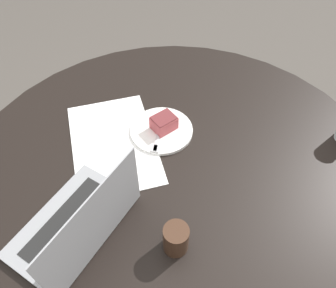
% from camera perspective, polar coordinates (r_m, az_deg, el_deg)
% --- Properties ---
extents(ground_plane, '(12.00, 12.00, 0.00)m').
position_cam_1_polar(ground_plane, '(1.69, 0.81, -19.95)').
color(ground_plane, '#4C4742').
extents(dining_table, '(1.39, 1.39, 0.75)m').
position_cam_1_polar(dining_table, '(1.12, 1.16, -8.76)').
color(dining_table, black).
rests_on(dining_table, ground_plane).
extents(paper_document, '(0.47, 0.37, 0.00)m').
position_cam_1_polar(paper_document, '(1.11, -9.51, 0.20)').
color(paper_document, white).
rests_on(paper_document, dining_table).
extents(plate, '(0.21, 0.21, 0.01)m').
position_cam_1_polar(plate, '(1.12, -1.14, 2.41)').
color(plate, white).
rests_on(plate, dining_table).
extents(cake_slice, '(0.10, 0.10, 0.05)m').
position_cam_1_polar(cake_slice, '(1.11, -0.73, 3.73)').
color(cake_slice, '#B74C51').
rests_on(cake_slice, plate).
extents(fork, '(0.17, 0.04, 0.00)m').
position_cam_1_polar(fork, '(1.10, -1.75, 1.37)').
color(fork, silver).
rests_on(fork, plate).
extents(coffee_glass, '(0.07, 0.07, 0.09)m').
position_cam_1_polar(coffee_glass, '(0.86, 1.17, -16.17)').
color(coffee_glass, '#3D2619').
rests_on(coffee_glass, dining_table).
extents(laptop, '(0.40, 0.36, 0.24)m').
position_cam_1_polar(laptop, '(0.91, -15.34, -13.34)').
color(laptop, gray).
rests_on(laptop, dining_table).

